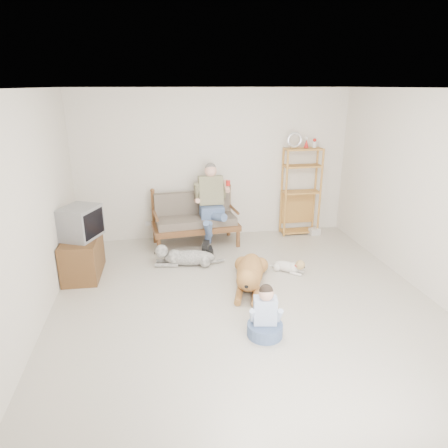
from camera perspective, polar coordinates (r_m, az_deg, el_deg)
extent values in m
plane|color=beige|center=(5.29, 3.32, -11.89)|extent=(5.50, 5.50, 0.00)
plane|color=silver|center=(4.53, 4.01, 18.77)|extent=(5.50, 5.50, 0.00)
plane|color=beige|center=(7.36, -1.35, 8.41)|extent=(5.00, 0.00, 5.00)
plane|color=beige|center=(2.41, 19.62, -17.12)|extent=(5.00, 0.00, 5.00)
plane|color=beige|center=(4.83, -26.59, 0.50)|extent=(0.00, 5.50, 5.50)
plane|color=beige|center=(5.84, 28.30, 3.20)|extent=(0.00, 5.50, 5.50)
cube|color=brown|center=(7.13, -4.06, -0.33)|extent=(1.56, 0.84, 0.10)
cube|color=#655A4D|center=(7.10, -4.08, 0.55)|extent=(1.43, 0.73, 0.13)
cube|color=#655A4D|center=(7.25, -4.32, 2.90)|extent=(1.39, 0.26, 0.45)
cylinder|color=brown|center=(7.26, -4.41, 4.55)|extent=(1.40, 0.19, 0.05)
cylinder|color=brown|center=(6.90, -9.56, -3.05)|extent=(0.07, 0.07, 0.30)
cylinder|color=brown|center=(7.35, -9.77, 1.05)|extent=(0.07, 0.07, 0.95)
cylinder|color=brown|center=(7.03, 1.93, -2.34)|extent=(0.07, 0.07, 0.30)
cylinder|color=brown|center=(7.47, 1.02, 1.64)|extent=(0.07, 0.07, 0.95)
cube|color=slate|center=(7.04, -1.77, 1.88)|extent=(0.40, 0.38, 0.20)
cube|color=gray|center=(7.04, -1.92, 4.85)|extent=(0.42, 0.29, 0.53)
sphere|color=#DBA089|center=(6.94, -1.92, 7.61)|extent=(0.21, 0.21, 0.21)
sphere|color=#59544F|center=(6.95, -1.94, 7.96)|extent=(0.19, 0.19, 0.19)
cylinder|color=red|center=(6.83, 0.59, 5.88)|extent=(0.07, 0.07, 0.09)
cube|color=gold|center=(7.54, 11.31, 10.46)|extent=(0.69, 0.28, 0.03)
torus|color=silver|center=(7.45, 10.05, 11.73)|extent=(0.29, 0.05, 0.29)
cone|color=red|center=(7.54, 11.69, 11.17)|extent=(0.09, 0.09, 0.15)
cylinder|color=gold|center=(7.47, 8.84, 4.19)|extent=(0.04, 0.04, 1.65)
cylinder|color=gold|center=(7.70, 8.23, 4.69)|extent=(0.04, 0.04, 1.65)
cylinder|color=gold|center=(7.70, 13.60, 4.34)|extent=(0.04, 0.04, 1.65)
cylinder|color=gold|center=(7.94, 12.87, 4.83)|extent=(0.04, 0.04, 1.65)
cube|color=white|center=(7.90, 12.81, -1.04)|extent=(0.21, 0.17, 0.12)
cube|color=brown|center=(6.37, -19.53, -4.41)|extent=(0.53, 0.91, 0.60)
cube|color=brown|center=(6.22, -22.01, -5.31)|extent=(0.03, 0.40, 0.50)
cube|color=brown|center=(6.61, -21.29, -3.75)|extent=(0.03, 0.40, 0.50)
cube|color=slate|center=(6.19, -19.87, 0.20)|extent=(0.64, 0.70, 0.47)
cube|color=black|center=(6.07, -18.10, 0.03)|extent=(0.22, 0.44, 0.38)
cube|color=silver|center=(7.54, -10.70, 0.07)|extent=(0.12, 0.02, 0.08)
ellipsoid|color=#A8703A|center=(5.86, 3.74, -6.76)|extent=(0.68, 1.14, 0.34)
sphere|color=#A8703A|center=(5.56, 3.51, -7.99)|extent=(0.34, 0.34, 0.34)
sphere|color=#A8703A|center=(5.26, 3.33, -7.90)|extent=(0.27, 0.27, 0.27)
ellipsoid|color=#A8703A|center=(5.17, 3.22, -8.77)|extent=(0.17, 0.22, 0.10)
cylinder|color=#A8703A|center=(6.39, 4.05, -5.48)|extent=(0.07, 0.43, 0.05)
ellipsoid|color=#A8703A|center=(5.29, 2.34, -7.72)|extent=(0.08, 0.10, 0.13)
ellipsoid|color=#A8703A|center=(5.28, 4.36, -7.83)|extent=(0.08, 0.10, 0.13)
ellipsoid|color=silver|center=(6.42, -4.91, -4.82)|extent=(0.84, 0.38, 0.24)
sphere|color=silver|center=(6.43, -7.09, -4.71)|extent=(0.24, 0.24, 0.24)
sphere|color=silver|center=(6.41, -8.94, -3.86)|extent=(0.21, 0.21, 0.21)
ellipsoid|color=silver|center=(6.43, -9.77, -4.03)|extent=(0.16, 0.11, 0.08)
cylinder|color=silver|center=(6.45, -1.27, -5.37)|extent=(0.33, 0.11, 0.04)
ellipsoid|color=silver|center=(6.48, -8.68, -3.60)|extent=(0.07, 0.06, 0.10)
ellipsoid|color=silver|center=(6.34, -8.82, -4.11)|extent=(0.07, 0.06, 0.10)
ellipsoid|color=silver|center=(6.28, 8.87, -6.00)|extent=(0.43, 0.41, 0.16)
sphere|color=silver|center=(6.23, 9.91, -6.15)|extent=(0.16, 0.16, 0.16)
sphere|color=tan|center=(6.17, 10.83, -5.76)|extent=(0.15, 0.15, 0.15)
ellipsoid|color=tan|center=(6.16, 11.39, -6.01)|extent=(0.12, 0.12, 0.06)
cylinder|color=silver|center=(6.37, 7.15, -6.00)|extent=(0.16, 0.08, 0.03)
cone|color=tan|center=(6.12, 10.55, -5.54)|extent=(0.04, 0.04, 0.05)
cone|color=tan|center=(6.20, 10.90, -5.19)|extent=(0.04, 0.04, 0.05)
torus|color=red|center=(6.18, 10.64, -5.81)|extent=(0.14, 0.14, 0.02)
cylinder|color=slate|center=(4.77, 5.86, -14.78)|extent=(0.41, 0.41, 0.15)
cube|color=silver|center=(4.65, 5.90, -12.17)|extent=(0.29, 0.21, 0.32)
sphere|color=#DBA089|center=(4.52, 6.06, -9.87)|extent=(0.17, 0.17, 0.17)
sphere|color=black|center=(4.52, 6.04, -9.50)|extent=(0.16, 0.16, 0.16)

